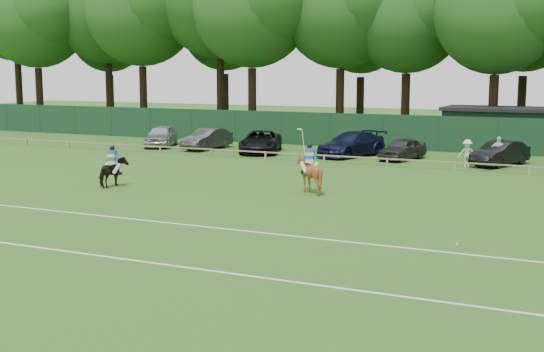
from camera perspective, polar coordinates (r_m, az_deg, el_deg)
The scene contains 19 objects.
ground at distance 27.45m, azimuth -3.62°, elevation -3.66°, with size 160.00×160.00×0.00m, color #1E4C14.
horse_dark at distance 36.34m, azimuth -12.37°, elevation 0.28°, with size 0.77×1.69×1.43m, color black.
horse_chestnut at distance 33.77m, azimuth 2.94°, elevation 0.17°, with size 1.45×1.63×1.79m, color brown.
sedan_silver at distance 54.48m, azimuth -8.68°, elevation 3.13°, with size 1.89×4.70×1.60m, color #A7AAAC.
sedan_grey at distance 52.29m, azimuth -5.11°, elevation 2.91°, with size 1.58×4.52×1.49m, color #303032.
suv_black at distance 49.94m, azimuth -0.90°, elevation 2.70°, with size 2.51×5.44×1.51m, color black.
sedan_navy at distance 48.16m, azimuth 6.23°, elevation 2.49°, with size 2.25×5.53×1.60m, color #101433.
hatch_grey at distance 46.77m, azimuth 10.19°, elevation 2.10°, with size 1.63×4.05×1.38m, color #2F2E31.
estate_black at distance 45.31m, azimuth 17.44°, elevation 1.70°, with size 1.56×4.46×1.47m, color black.
spectator_left at distance 44.21m, azimuth 15.07°, elevation 1.73°, with size 1.04×0.60×1.61m, color beige.
spectator_mid at distance 44.77m, azimuth 17.31°, elevation 1.83°, with size 1.05×0.44×1.79m, color silver.
rider_dark at distance 36.24m, azimuth -12.41°, elevation 1.33°, with size 0.94×0.38×1.41m.
rider_chestnut at distance 33.66m, azimuth 2.94°, elevation 1.50°, with size 0.97×0.52×2.05m.
polo_ball at distance 24.61m, azimuth 14.31°, elevation -5.22°, with size 0.09×0.09×0.09m, color silver.
pitch_lines at distance 24.52m, azimuth -7.57°, elevation -5.17°, with size 60.00×5.10×0.01m.
pitch_rail at distance 43.81m, azimuth 7.77°, elevation 1.41°, with size 62.10×0.10×0.50m.
perimeter_fence at distance 52.34m, azimuth 10.75°, elevation 3.36°, with size 92.08×0.08×2.50m.
utility_shed at distance 54.12m, azimuth 17.73°, elevation 3.57°, with size 8.40×4.40×3.04m.
tree_row at distance 59.80m, azimuth 14.50°, elevation 2.65°, with size 96.00×12.00×21.00m, color #26561C, non-canonical shape.
Camera 1 is at (12.95, -23.51, 5.74)m, focal length 48.00 mm.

